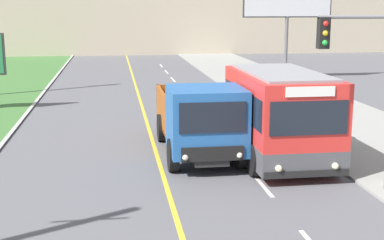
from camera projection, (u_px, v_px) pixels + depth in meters
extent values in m
cube|color=silver|center=(261.00, 183.00, 15.56)|extent=(0.12, 2.40, 0.01)
cube|color=silver|center=(228.00, 144.00, 20.01)|extent=(0.12, 2.40, 0.01)
cube|color=silver|center=(206.00, 119.00, 24.46)|extent=(0.12, 2.40, 0.01)
cube|color=silver|center=(192.00, 102.00, 28.92)|extent=(0.12, 2.40, 0.01)
cube|color=silver|center=(181.00, 89.00, 33.37)|extent=(0.12, 2.40, 0.01)
cube|color=silver|center=(173.00, 80.00, 37.82)|extent=(0.12, 2.40, 0.01)
cube|color=silver|center=(166.00, 72.00, 42.27)|extent=(0.12, 2.40, 0.01)
cube|color=silver|center=(161.00, 66.00, 46.72)|extent=(0.12, 2.40, 0.01)
cube|color=red|center=(280.00, 114.00, 17.51)|extent=(2.58, 5.24, 2.65)
cube|color=#4C4C51|center=(279.00, 143.00, 17.71)|extent=(2.60, 5.26, 0.70)
cube|color=black|center=(280.00, 102.00, 17.43)|extent=(2.60, 4.82, 0.93)
cube|color=gray|center=(281.00, 72.00, 17.23)|extent=(2.19, 4.71, 0.08)
cube|color=black|center=(309.00, 118.00, 14.88)|extent=(2.27, 0.04, 0.97)
cube|color=black|center=(307.00, 174.00, 15.20)|extent=(2.53, 0.06, 0.20)
sphere|color=#F4EAB2|center=(279.00, 169.00, 15.03)|extent=(0.20, 0.20, 0.20)
sphere|color=#F4EAB2|center=(335.00, 166.00, 15.27)|extent=(0.20, 0.20, 0.20)
cube|color=white|center=(310.00, 92.00, 14.72)|extent=(1.42, 0.04, 0.28)
cylinder|color=black|center=(254.00, 160.00, 16.15)|extent=(0.28, 1.00, 1.00)
cylinder|color=black|center=(331.00, 157.00, 16.50)|extent=(0.28, 1.00, 1.00)
cylinder|color=black|center=(232.00, 136.00, 19.19)|extent=(0.28, 1.00, 1.00)
cylinder|color=black|center=(297.00, 133.00, 19.54)|extent=(0.28, 1.00, 1.00)
cube|color=black|center=(195.00, 138.00, 19.13)|extent=(1.05, 6.66, 0.20)
cube|color=#235BA3|center=(206.00, 120.00, 16.76)|extent=(2.34, 2.24, 2.03)
cube|color=black|center=(213.00, 118.00, 15.60)|extent=(1.99, 0.04, 0.91)
cube|color=black|center=(213.00, 154.00, 15.81)|extent=(1.87, 0.06, 0.44)
sphere|color=silver|center=(185.00, 157.00, 15.70)|extent=(0.18, 0.18, 0.18)
sphere|color=silver|center=(240.00, 155.00, 15.94)|extent=(0.18, 0.18, 0.18)
cube|color=#994C19|center=(190.00, 126.00, 20.31)|extent=(2.22, 4.17, 0.12)
cube|color=#994C19|center=(163.00, 110.00, 20.02)|extent=(0.12, 4.17, 1.38)
cube|color=#994C19|center=(218.00, 109.00, 20.33)|extent=(0.12, 4.17, 1.38)
cube|color=#994C19|center=(199.00, 121.00, 18.22)|extent=(2.22, 0.12, 1.38)
cube|color=#994C19|center=(183.00, 101.00, 22.14)|extent=(2.22, 0.12, 1.38)
cube|color=#994C19|center=(199.00, 97.00, 18.05)|extent=(2.22, 0.12, 0.24)
cylinder|color=black|center=(173.00, 155.00, 16.61)|extent=(0.30, 1.04, 1.04)
cylinder|color=black|center=(241.00, 152.00, 16.92)|extent=(0.30, 1.04, 1.04)
cylinder|color=black|center=(162.00, 128.00, 20.37)|extent=(0.30, 1.04, 1.04)
cylinder|color=black|center=(217.00, 126.00, 20.68)|extent=(0.30, 1.04, 1.04)
cylinder|color=slate|center=(360.00, 17.00, 13.68)|extent=(2.20, 0.10, 0.10)
cube|color=black|center=(323.00, 33.00, 13.63)|extent=(0.28, 0.24, 0.80)
sphere|color=red|center=(326.00, 24.00, 13.45)|extent=(0.14, 0.14, 0.14)
sphere|color=orange|center=(325.00, 33.00, 13.50)|extent=(0.14, 0.14, 0.14)
sphere|color=green|center=(325.00, 43.00, 13.55)|extent=(0.14, 0.14, 0.14)
cylinder|color=#59595B|center=(286.00, 49.00, 37.12)|extent=(0.24, 0.24, 4.41)
cylinder|color=silver|center=(328.00, 135.00, 19.98)|extent=(1.14, 1.14, 0.51)
sphere|color=#518442|center=(329.00, 120.00, 19.87)|extent=(0.91, 0.91, 0.91)
cylinder|color=silver|center=(288.00, 110.00, 24.91)|extent=(1.05, 1.05, 0.47)
sphere|color=#518442|center=(288.00, 99.00, 24.80)|extent=(0.84, 0.84, 0.84)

